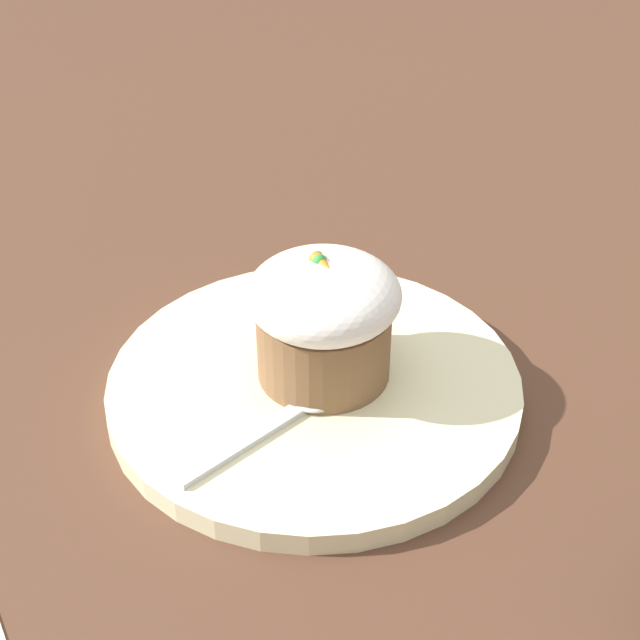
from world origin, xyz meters
The scene contains 4 objects.
ground_plane centered at (0.00, 0.00, 0.00)m, with size 4.00×4.00×0.00m, color #513323.
dessert_plate centered at (0.00, 0.00, 0.01)m, with size 0.26×0.26×0.01m.
carrot_cake centered at (0.00, 0.01, 0.06)m, with size 0.09×0.09×0.08m.
spoon centered at (0.02, -0.03, 0.02)m, with size 0.04×0.13×0.01m.
Camera 1 is at (0.37, -0.23, 0.37)m, focal length 50.00 mm.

